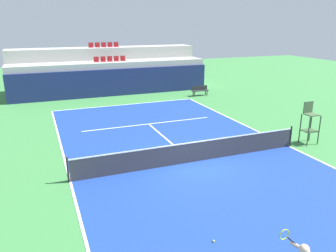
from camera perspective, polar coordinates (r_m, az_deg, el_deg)
The scene contains 16 objects.
ground_plane at distance 15.42m, azimuth 4.33°, elevation -6.14°, with size 80.00×80.00×0.00m, color #387A3D.
court_surface at distance 15.41m, azimuth 4.33°, elevation -6.12°, with size 11.00×24.00×0.01m, color navy.
baseline_far at distance 26.14m, azimuth -7.18°, elevation 3.64°, with size 11.00×0.10×0.00m, color white.
sideline_left at distance 14.09m, azimuth -16.31°, elevation -9.13°, with size 0.10×24.00×0.00m, color white.
sideline_right at distance 18.32m, azimuth 19.88°, elevation -3.25°, with size 0.10×24.00×0.00m, color white.
service_line_far at distance 20.99m, azimuth -3.30°, elevation 0.35°, with size 8.26×0.10×0.00m, color white.
centre_service_line at distance 18.13m, azimuth -0.08°, elevation -2.38°, with size 0.10×6.40×0.00m, color white.
back_wall at distance 29.32m, azimuth -9.07°, elevation 7.31°, with size 17.15×0.30×2.30m, color navy.
stands_tier_lower at distance 30.58m, azimuth -9.67°, elevation 8.18°, with size 17.15×2.40×2.81m, color #9E9E99.
stands_tier_upper at distance 32.83m, azimuth -10.63°, elevation 9.68°, with size 17.15×2.40×3.88m, color #9E9E99.
seating_row_lower at distance 30.47m, azimuth -9.85°, elevation 11.04°, with size 2.81×0.44×0.44m.
seating_row_upper at distance 32.72m, azimuth -10.87°, elevation 13.28°, with size 2.81×0.44×0.44m.
tennis_net at distance 15.22m, azimuth 4.37°, elevation -4.38°, with size 11.08×0.08×1.07m.
umpire_chair at distance 18.85m, azimuth 22.99°, elevation 0.71°, with size 0.76×0.66×2.20m.
player_bench at distance 29.26m, azimuth 5.45°, elevation 6.15°, with size 1.50×0.40×0.85m.
tennis_ball_1 at distance 10.34m, azimuth 7.78°, elevation -18.84°, with size 0.07×0.07×0.07m, color #CCE033.
Camera 1 is at (-6.29, -12.68, 6.11)m, focal length 35.78 mm.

